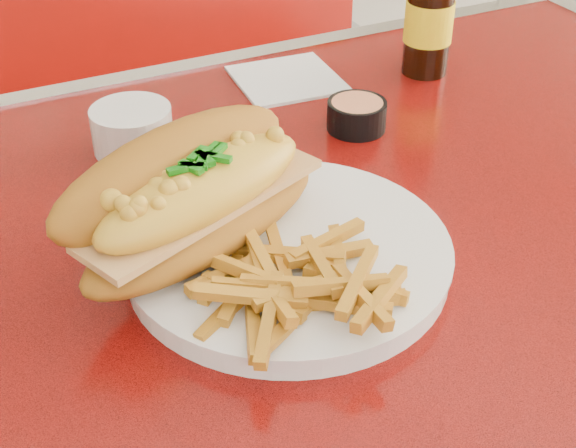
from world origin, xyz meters
name	(u,v)px	position (x,y,z in m)	size (l,w,h in m)	color
diner_table	(310,387)	(0.00, 0.00, 0.61)	(1.23, 0.83, 0.77)	red
booth_bench_far	(114,224)	(0.00, 0.81, 0.29)	(1.20, 0.51, 0.90)	#97100A
dinner_plate	(288,254)	(-0.03, -0.01, 0.78)	(0.27, 0.27, 0.02)	white
mac_hoagie	(193,194)	(-0.09, 0.03, 0.83)	(0.26, 0.19, 0.10)	#AB6A1B
fries_pile	(303,280)	(-0.04, -0.07, 0.81)	(0.12, 0.11, 0.04)	gold
fork	(279,287)	(-0.05, -0.05, 0.79)	(0.03, 0.13, 0.00)	silver
gravy_ramekin	(132,128)	(-0.08, 0.23, 0.79)	(0.10, 0.10, 0.04)	white
sauce_cup_right	(357,114)	(0.14, 0.17, 0.79)	(0.07, 0.07, 0.03)	black
beer_bottle	(431,4)	(0.29, 0.26, 0.85)	(0.07, 0.07, 0.22)	black
paper_napkin	(287,79)	(0.13, 0.31, 0.77)	(0.12, 0.12, 0.00)	silver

